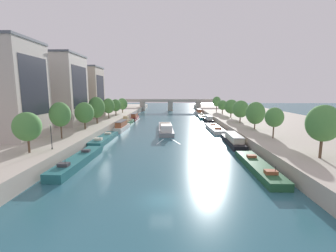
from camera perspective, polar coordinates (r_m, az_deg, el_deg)
name	(u,v)px	position (r m, az deg, el deg)	size (l,w,h in m)	color
ground_plane	(161,200)	(26.41, -1.67, -17.70)	(400.00, 400.00, 0.00)	#2D6070
quay_left	(70,122)	(86.92, -23.07, 1.01)	(36.00, 170.00, 2.33)	#B7AD9E
quay_right	(270,122)	(85.99, 23.75, 0.90)	(36.00, 170.00, 2.33)	#B7AD9E
barge_midriver	(166,128)	(67.87, -0.58, -0.53)	(5.17, 22.87, 2.81)	gray
wake_behind_barge	(168,142)	(53.96, -0.01, -3.85)	(5.59, 6.06, 0.03)	#A0CCD6
moored_boat_left_far	(78,161)	(40.10, -21.23, -7.97)	(3.24, 16.54, 2.35)	#23666B
moored_boat_left_midway	(104,139)	(56.40, -15.37, -3.01)	(3.17, 15.12, 2.24)	#23666B
moored_boat_left_upstream	(122,126)	(70.54, -11.30, -0.05)	(2.70, 12.52, 2.92)	silver
moored_boat_left_second	(128,122)	(82.61, -9.78, 1.09)	(2.27, 11.59, 3.31)	#235633
moored_boat_left_gap_after	(135,117)	(95.29, -8.22, 2.22)	(2.27, 10.81, 2.73)	maroon
moored_boat_right_far	(258,166)	(37.53, 21.32, -9.27)	(2.94, 16.04, 2.15)	#235633
moored_boat_right_gap_after	(233,140)	(53.09, 15.76, -3.32)	(3.03, 14.35, 2.37)	black
moored_boat_right_end	(215,128)	(70.77, 11.42, -0.56)	(3.72, 16.05, 2.19)	silver
moored_boat_right_lone	(208,120)	(87.42, 9.93, 1.57)	(2.24, 11.64, 2.61)	black
moored_boat_right_upstream	(202,117)	(102.13, 8.48, 2.29)	(3.69, 16.30, 2.06)	#23666B
moored_boat_right_downstream	(199,112)	(116.46, 7.61, 3.40)	(2.19, 11.86, 2.73)	silver
tree_left_end_of_row	(27,127)	(40.82, -31.37, -0.14)	(4.02, 4.02, 6.24)	brown
tree_left_third	(60,114)	(49.97, -25.03, 2.59)	(4.02, 4.02, 7.20)	brown
tree_left_by_lamp	(84,113)	(60.05, -19.91, 3.11)	(4.56, 4.56, 6.63)	brown
tree_left_nearest	(96,107)	(69.70, -17.20, 4.39)	(4.69, 4.69, 7.66)	brown
tree_left_second	(108,106)	(81.50, -14.47, 4.82)	(4.14, 4.14, 6.82)	brown
tree_left_midway	(116,105)	(90.37, -12.76, 4.99)	(3.98, 3.98, 6.21)	brown
tree_left_far	(122,104)	(101.40, -11.18, 5.34)	(4.36, 4.36, 6.22)	brown
tree_right_nearest	(323,123)	(38.49, 33.90, 0.55)	(4.48, 4.48, 7.51)	brown
tree_right_by_lamp	(274,117)	(50.26, 24.71, 1.96)	(3.55, 3.55, 6.16)	brown
tree_right_end_of_row	(255,113)	(60.42, 20.72, 3.00)	(4.53, 4.53, 6.73)	brown
tree_right_second	(241,109)	(72.05, 17.44, 4.01)	(4.75, 4.75, 6.57)	brown
tree_right_past_mid	(231,107)	(84.30, 15.30, 4.63)	(4.73, 4.73, 6.37)	brown
tree_right_third	(223,105)	(97.40, 13.29, 5.03)	(3.85, 3.85, 5.57)	brown
tree_right_midway	(217,101)	(109.22, 11.90, 5.94)	(3.73, 3.73, 6.76)	brown
lamppost_left_bank	(51,135)	(41.77, -26.82, -2.08)	(0.28, 0.28, 4.12)	black
building_left_corner	(8,90)	(55.09, -34.66, 7.38)	(11.03, 11.61, 19.18)	#BCB2A8
building_left_far_end	(57,90)	(71.38, -25.76, 8.05)	(13.60, 12.66, 19.30)	#BCB2A8
building_left_tall	(81,92)	(87.03, -20.64, 7.78)	(14.25, 10.01, 17.67)	#A89989
bridge_far	(170,103)	(136.62, 0.58, 5.56)	(56.70, 4.40, 6.78)	#9E998E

